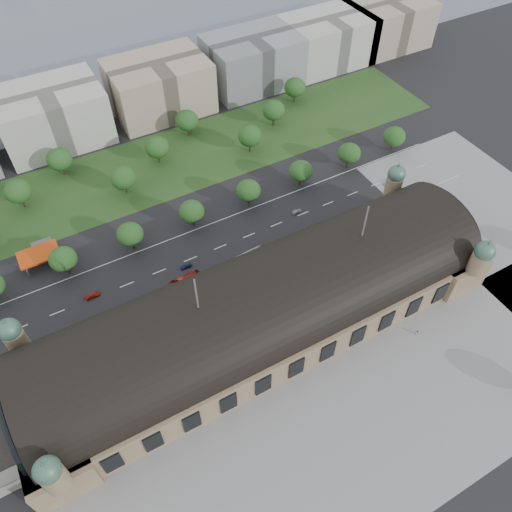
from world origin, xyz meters
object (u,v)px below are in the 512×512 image
traffic_car_4 (186,266)px  parked_car_0 (74,350)px  bus_east (249,258)px  parked_car_3 (47,362)px  parked_car_4 (94,333)px  traffic_car_6 (389,183)px  parked_car_1 (21,361)px  petrol_station (41,251)px  pedestrian_0 (417,333)px  bus_mid (249,256)px  traffic_car_3 (92,295)px  parked_car_5 (113,322)px  parked_car_6 (143,320)px  bus_west (185,280)px  traffic_car_5 (297,212)px  parked_car_2 (25,359)px

traffic_car_4 → parked_car_0: size_ratio=0.88×
traffic_car_4 → bus_east: 22.65m
traffic_car_4 → bus_east: bearing=71.6°
parked_car_3 → bus_east: bearing=59.3°
parked_car_4 → traffic_car_6: bearing=61.2°
parked_car_0 → parked_car_1: 15.91m
petrol_station → pedestrian_0: 132.34m
parked_car_1 → bus_mid: 80.55m
traffic_car_3 → parked_car_5: (2.78, -13.70, -0.10)m
parked_car_1 → bus_mid: (80.50, 2.57, 1.06)m
traffic_car_6 → parked_car_6: (-113.33, -14.59, 0.02)m
traffic_car_3 → parked_car_5: 13.98m
traffic_car_6 → bus_west: size_ratio=0.46×
traffic_car_4 → bus_west: size_ratio=0.37×
traffic_car_3 → parked_car_6: size_ratio=1.02×
traffic_car_5 → parked_car_1: bearing=95.7°
traffic_car_4 → parked_car_0: (-43.90, -14.20, 0.07)m
parked_car_5 → traffic_car_5: bearing=72.8°
petrol_station → traffic_car_3: size_ratio=2.70×
bus_mid → parked_car_5: bearing=88.1°
petrol_station → traffic_car_3: (10.08, -26.59, -2.20)m
parked_car_2 → pedestrian_0: (110.93, -50.97, 0.19)m
traffic_car_5 → parked_car_3: 103.21m
parked_car_2 → parked_car_5: (27.95, 0.00, -0.11)m
traffic_car_6 → parked_car_4: parked_car_4 is taller
bus_east → pedestrian_0: (31.79, -52.97, -0.62)m
parked_car_5 → pedestrian_0: (82.97, -50.97, 0.30)m
parked_car_1 → parked_car_6: bearing=55.5°
bus_east → parked_car_6: bearing=98.6°
parked_car_0 → parked_car_2: size_ratio=0.89×
bus_west → bus_mid: size_ratio=0.90×
parked_car_1 → parked_car_5: bearing=61.5°
traffic_car_4 → bus_mid: (21.20, -7.63, 1.04)m
traffic_car_5 → parked_car_2: 108.29m
petrol_station → traffic_car_6: 138.02m
parked_car_3 → parked_car_4: 15.80m
traffic_car_6 → bus_east: bus_east is taller
traffic_car_4 → parked_car_2: size_ratio=0.78×
parked_car_1 → parked_car_5: size_ratio=1.05×
parked_car_0 → bus_east: bearing=61.1°
traffic_car_6 → pedestrian_0: size_ratio=2.70×
parked_car_6 → bus_mid: bearing=70.1°
bus_west → petrol_station: bearing=45.2°
parked_car_3 → traffic_car_6: bearing=60.4°
bus_mid → parked_car_1: bearing=87.0°
petrol_station → traffic_car_5: bearing=-15.5°
parked_car_6 → bus_mid: size_ratio=0.40×
parked_car_2 → parked_car_3: parked_car_2 is taller
petrol_station → parked_car_1: 43.53m
parked_car_0 → bus_mid: bus_mid is taller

